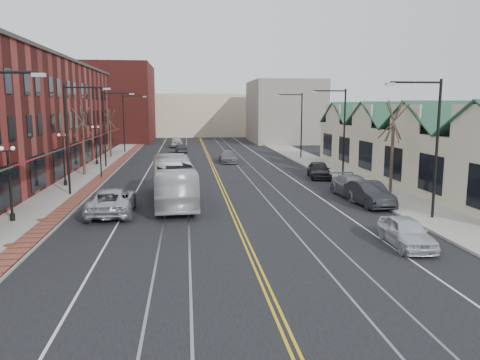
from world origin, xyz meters
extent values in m
plane|color=black|center=(0.00, 0.00, 0.00)|extent=(160.00, 160.00, 0.00)
cube|color=gray|center=(-12.00, 20.00, 0.07)|extent=(4.00, 120.00, 0.15)
cube|color=gray|center=(12.00, 20.00, 0.07)|extent=(4.00, 120.00, 0.15)
cube|color=maroon|center=(-19.00, 27.00, 5.50)|extent=(10.00, 50.00, 11.00)
cube|color=beige|center=(18.00, 20.00, 2.30)|extent=(8.00, 36.00, 4.60)
cube|color=maroon|center=(-16.00, 70.00, 7.00)|extent=(14.00, 18.00, 14.00)
cube|color=beige|center=(0.00, 85.00, 4.50)|extent=(22.00, 14.00, 9.00)
cube|color=slate|center=(15.00, 65.00, 5.50)|extent=(12.00, 16.00, 11.00)
cube|color=#999999|center=(-8.50, 0.00, 7.85)|extent=(0.50, 0.25, 0.15)
cylinder|color=black|center=(-11.50, 16.00, 4.15)|extent=(0.16, 0.16, 8.00)
cylinder|color=black|center=(-10.00, 16.00, 7.95)|extent=(3.00, 0.12, 0.12)
cube|color=#999999|center=(-8.50, 16.00, 7.85)|extent=(0.50, 0.25, 0.15)
cylinder|color=black|center=(-11.50, 32.00, 4.15)|extent=(0.16, 0.16, 8.00)
cylinder|color=black|center=(-10.00, 32.00, 7.95)|extent=(3.00, 0.12, 0.12)
cube|color=#999999|center=(-8.50, 32.00, 7.85)|extent=(0.50, 0.25, 0.15)
cylinder|color=black|center=(-11.50, 48.00, 4.15)|extent=(0.16, 0.16, 8.00)
cylinder|color=black|center=(-10.00, 48.00, 7.95)|extent=(3.00, 0.12, 0.12)
cube|color=#999999|center=(-8.50, 48.00, 7.85)|extent=(0.50, 0.25, 0.15)
cylinder|color=black|center=(11.50, 6.00, 4.15)|extent=(0.16, 0.16, 8.00)
cylinder|color=black|center=(10.00, 6.00, 7.95)|extent=(3.00, 0.12, 0.12)
cube|color=#999999|center=(8.50, 6.00, 7.85)|extent=(0.50, 0.25, 0.15)
cylinder|color=black|center=(11.50, 22.00, 4.15)|extent=(0.16, 0.16, 8.00)
cylinder|color=black|center=(10.00, 22.00, 7.95)|extent=(3.00, 0.12, 0.12)
cube|color=#999999|center=(8.50, 22.00, 7.85)|extent=(0.50, 0.25, 0.15)
cylinder|color=black|center=(11.50, 38.00, 4.15)|extent=(0.16, 0.16, 8.00)
cylinder|color=black|center=(10.00, 38.00, 7.95)|extent=(3.00, 0.12, 0.12)
cube|color=#999999|center=(8.50, 38.00, 7.85)|extent=(0.50, 0.25, 0.15)
cylinder|color=black|center=(-12.80, 8.00, 0.35)|extent=(0.28, 0.28, 0.40)
cylinder|color=black|center=(-12.80, 8.00, 2.15)|extent=(0.14, 0.14, 4.00)
cube|color=black|center=(-12.80, 8.00, 4.15)|extent=(0.60, 0.06, 0.06)
sphere|color=white|center=(-13.10, 8.00, 4.30)|extent=(0.24, 0.24, 0.24)
sphere|color=white|center=(-12.50, 8.00, 4.30)|extent=(0.24, 0.24, 0.24)
cylinder|color=black|center=(-12.80, 20.00, 0.35)|extent=(0.28, 0.28, 0.40)
cylinder|color=black|center=(-12.80, 20.00, 2.15)|extent=(0.14, 0.14, 4.00)
cube|color=black|center=(-12.80, 20.00, 4.15)|extent=(0.60, 0.06, 0.06)
sphere|color=white|center=(-13.10, 20.00, 4.30)|extent=(0.24, 0.24, 0.24)
sphere|color=white|center=(-12.50, 20.00, 4.30)|extent=(0.24, 0.24, 0.24)
cylinder|color=black|center=(-12.80, 34.00, 0.35)|extent=(0.28, 0.28, 0.40)
cylinder|color=black|center=(-12.80, 34.00, 2.15)|extent=(0.14, 0.14, 4.00)
cube|color=black|center=(-12.80, 34.00, 4.15)|extent=(0.60, 0.06, 0.06)
sphere|color=white|center=(-13.10, 34.00, 4.30)|extent=(0.24, 0.24, 0.24)
sphere|color=white|center=(-12.50, 34.00, 4.30)|extent=(0.24, 0.24, 0.24)
cylinder|color=#382B21|center=(-12.50, 26.00, 2.60)|extent=(0.24, 0.24, 4.90)
cylinder|color=#382B21|center=(-12.50, 26.00, 5.15)|extent=(0.58, 1.37, 2.90)
cylinder|color=#382B21|center=(-12.50, 26.00, 5.15)|extent=(1.60, 0.66, 2.78)
cylinder|color=#382B21|center=(-12.50, 26.00, 5.15)|extent=(0.53, 1.23, 2.96)
cylinder|color=#382B21|center=(-12.50, 26.00, 5.15)|extent=(1.69, 1.03, 2.64)
cylinder|color=#382B21|center=(-12.50, 26.00, 5.15)|extent=(1.78, 1.29, 2.48)
cylinder|color=#382B21|center=(-12.50, 42.00, 2.42)|extent=(0.24, 0.24, 4.55)
cylinder|color=#382B21|center=(-12.50, 42.00, 4.80)|extent=(0.55, 1.28, 2.69)
cylinder|color=#382B21|center=(-12.50, 42.00, 4.80)|extent=(1.49, 0.62, 2.58)
cylinder|color=#382B21|center=(-12.50, 42.00, 4.80)|extent=(0.50, 1.15, 2.75)
cylinder|color=#382B21|center=(-12.50, 42.00, 4.80)|extent=(1.57, 0.97, 2.45)
cylinder|color=#382B21|center=(-12.50, 42.00, 4.80)|extent=(1.66, 1.20, 2.30)
cylinder|color=#382B21|center=(12.50, 14.00, 2.78)|extent=(0.24, 0.24, 5.25)
cylinder|color=#382B21|center=(12.50, 14.00, 5.50)|extent=(0.61, 1.46, 3.10)
cylinder|color=#382B21|center=(12.50, 14.00, 5.50)|extent=(1.70, 0.70, 2.97)
cylinder|color=#382B21|center=(12.50, 14.00, 5.50)|extent=(0.56, 1.31, 3.17)
cylinder|color=#382B21|center=(12.50, 14.00, 5.50)|extent=(1.80, 1.10, 2.82)
cylinder|color=#382B21|center=(12.50, 14.00, 5.50)|extent=(1.90, 1.37, 2.65)
cylinder|color=#592D19|center=(-11.20, 3.00, 0.16)|extent=(0.60, 0.60, 0.02)
cylinder|color=#592D19|center=(-11.20, 8.00, 0.16)|extent=(0.60, 0.60, 0.02)
cylinder|color=black|center=(-10.60, 24.00, 1.75)|extent=(0.12, 0.12, 3.20)
imported|color=black|center=(-10.60, 24.00, 3.50)|extent=(0.18, 0.15, 0.90)
imported|color=silver|center=(-3.79, 12.69, 1.55)|extent=(3.36, 11.28, 3.10)
imported|color=#B1B2B9|center=(-7.50, 9.66, 0.82)|extent=(2.96, 6.02, 1.65)
imported|color=silver|center=(7.50, 1.13, 0.71)|extent=(1.90, 4.27, 1.43)
imported|color=black|center=(9.30, 10.23, 0.80)|extent=(2.04, 4.98, 1.61)
imported|color=slate|center=(9.30, 13.15, 0.78)|extent=(2.43, 5.46, 1.56)
imported|color=black|center=(9.30, 22.20, 0.78)|extent=(2.44, 4.77, 1.56)
imported|color=black|center=(-3.60, 46.57, 0.64)|extent=(1.80, 4.01, 1.28)
imported|color=slate|center=(2.00, 35.04, 0.68)|extent=(1.95, 4.72, 1.37)
imported|color=#A5A9AC|center=(-4.39, 56.13, 0.82)|extent=(1.95, 4.84, 1.65)
camera|label=1|loc=(-2.84, -19.38, 6.70)|focal=35.00mm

